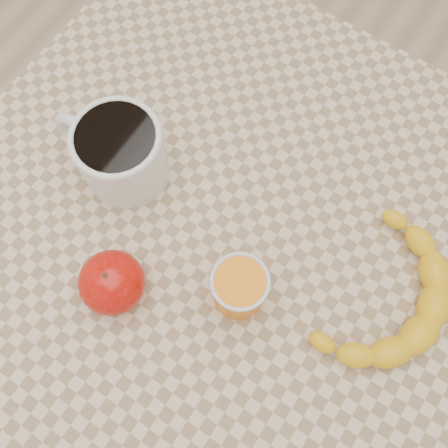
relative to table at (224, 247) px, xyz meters
The scene contains 6 objects.
ground 0.66m from the table, ahead, with size 3.00×3.00×0.00m, color tan.
table is the anchor object (origin of this frame).
coffee_mug 0.22m from the table, behind, with size 0.17×0.13×0.10m.
orange_juice_glass 0.16m from the table, 44.97° to the right, with size 0.07×0.07×0.08m.
apple 0.20m from the table, 115.66° to the right, with size 0.11×0.11×0.08m.
banana 0.25m from the table, ahead, with size 0.22×0.29×0.04m, color yellow, non-canonical shape.
Camera 1 is at (0.12, -0.18, 1.40)m, focal length 40.00 mm.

